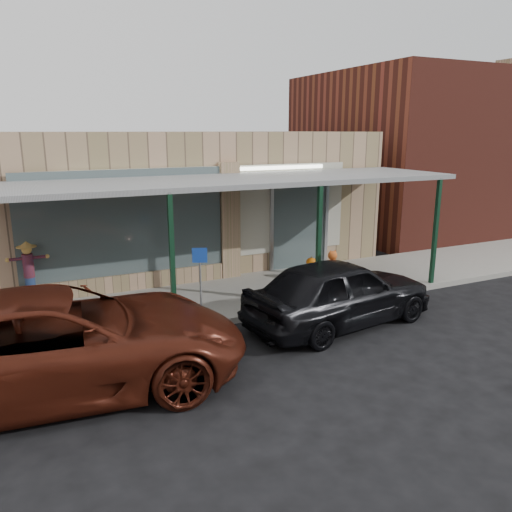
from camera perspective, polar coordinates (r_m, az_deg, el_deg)
name	(u,v)px	position (r m, az deg, el deg)	size (l,w,h in m)	color
ground	(296,355)	(9.91, 4.64, -11.23)	(120.00, 120.00, 0.00)	black
sidewalk	(227,297)	(12.89, -3.33, -4.72)	(40.00, 3.20, 0.15)	gray
storefront	(174,198)	(16.67, -9.35, 6.57)	(12.00, 6.25, 4.20)	tan
awning	(226,183)	(12.23, -3.46, 8.36)	(12.00, 3.00, 3.04)	slate
block_buildings_near	(219,144)	(18.15, -4.25, 12.62)	(61.00, 8.00, 8.00)	maroon
barrel_scarecrow	(31,284)	(13.03, -24.36, -2.97)	(0.96, 0.74, 1.59)	#513820
barrel_pumpkin	(311,271)	(14.20, 6.32, -1.69)	(0.72, 0.72, 0.66)	#513820
handicap_sign	(200,273)	(11.12, -6.40, -1.93)	(0.31, 0.14, 1.59)	gray
parked_sedan	(340,292)	(11.22, 9.57, -4.06)	(4.74, 2.47, 1.54)	black
car_maroon	(59,342)	(8.92, -21.62, -9.15)	(2.86, 6.20, 1.72)	#4D1A0F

